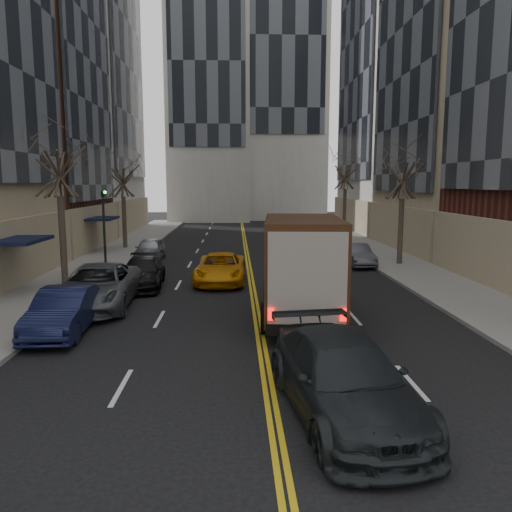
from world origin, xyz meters
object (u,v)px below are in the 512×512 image
at_px(ups_truck, 302,269).
at_px(pedestrian, 304,280).
at_px(taxi, 220,268).
at_px(observer_sedan, 343,378).

bearing_deg(ups_truck, pedestrian, 84.59).
bearing_deg(pedestrian, taxi, 21.65).
xyz_separation_m(ups_truck, observer_sedan, (-0.10, -7.38, -1.03)).
xyz_separation_m(observer_sedan, pedestrian, (0.53, 9.82, 0.14)).
bearing_deg(observer_sedan, pedestrian, 79.53).
bearing_deg(observer_sedan, taxi, 94.40).
bearing_deg(taxi, ups_truck, -64.09).
distance_m(ups_truck, taxi, 7.52).
relative_size(ups_truck, pedestrian, 3.61).
xyz_separation_m(taxi, pedestrian, (3.48, -4.34, 0.24)).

